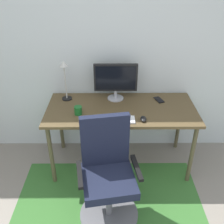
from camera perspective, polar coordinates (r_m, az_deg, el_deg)
The scene contains 10 objects.
wall_back at distance 2.96m, azimuth -3.90°, elevation 14.26°, with size 6.00×0.10×2.60m, color silver.
area_rug at distance 2.75m, azimuth -0.65°, elevation -20.14°, with size 1.86×1.29×0.01m, color #386F2E.
desk at distance 2.80m, azimuth 2.01°, elevation -0.35°, with size 1.58×0.72×0.76m.
monitor at distance 2.86m, azimuth 0.80°, elevation 7.18°, with size 0.47×0.18×0.41m.
keyboard at distance 2.55m, azimuth 0.20°, elevation -1.71°, with size 0.43×0.13×0.02m, color white.
computer_mouse at distance 2.57m, azimuth 6.87°, elevation -1.50°, with size 0.06×0.10×0.03m, color black.
coffee_cup at distance 2.66m, azimuth -7.42°, elevation 0.36°, with size 0.08×0.08×0.09m, color #196324.
cell_phone at distance 2.97m, azimuth 10.22°, elevation 2.65°, with size 0.07×0.14×0.01m, color black.
desk_lamp at distance 2.87m, azimuth -10.33°, elevation 8.25°, with size 0.11×0.11×0.45m.
office_chair at distance 2.42m, azimuth -0.92°, elevation -15.02°, with size 0.57×0.55×1.01m.
Camera 1 is at (0.18, -0.63, 2.13)m, focal length 41.81 mm.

